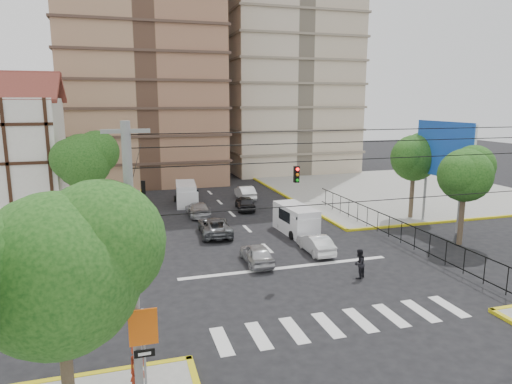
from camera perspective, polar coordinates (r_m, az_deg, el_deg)
name	(u,v)px	position (r m, az deg, el deg)	size (l,w,h in m)	color
ground	(295,275)	(26.52, 4.85, -10.26)	(160.00, 160.00, 0.00)	black
sidewalk_ne	(397,190)	(52.78, 17.16, 0.22)	(26.00, 26.00, 0.15)	gray
crosswalk_stripes	(344,322)	(21.55, 10.96, -15.71)	(12.00, 2.40, 0.01)	silver
stop_line	(287,267)	(27.56, 3.93, -9.39)	(13.00, 0.40, 0.01)	silver
park_fence	(388,239)	(34.30, 16.20, -5.65)	(0.10, 22.50, 1.66)	black
billboard	(444,151)	(37.53, 22.49, 4.72)	(0.36, 6.20, 8.10)	slate
tree_sw_near	(62,266)	(13.75, -23.10, -8.49)	(5.63, 4.60, 7.57)	#473828
tree_park_a	(466,173)	(33.76, 24.80, 2.21)	(4.41, 3.60, 6.83)	#473828
tree_park_c	(415,156)	(39.75, 19.27, 4.30)	(4.65, 3.80, 7.25)	#473828
tree_tudor	(84,158)	(39.25, -20.66, 3.96)	(5.39, 4.40, 7.43)	#473828
traffic_light_nw	(144,202)	(31.42, -13.84, -1.20)	(0.28, 0.22, 4.40)	black
traffic_light_hanging	(311,178)	(23.12, 6.95, 1.70)	(18.00, 9.12, 0.92)	black
utility_pole_sw	(133,264)	(14.74, -15.14, -8.70)	(1.40, 0.28, 9.00)	slate
district_sign	(144,336)	(15.46, -13.87, -17.05)	(0.90, 0.12, 3.20)	slate
van_right_lane	(297,221)	(34.02, 5.14, -3.60)	(2.11, 4.74, 2.09)	silver
van_left_lane	(186,195)	(43.87, -8.70, -0.32)	(2.29, 4.78, 2.08)	silver
car_silver_front_left	(257,254)	(27.94, 0.07, -7.71)	(1.48, 3.67, 1.25)	#B7B7BC
car_white_front_right	(316,244)	(30.12, 7.47, -6.43)	(1.29, 3.70, 1.22)	white
car_grey_mid_left	(215,226)	(33.90, -5.17, -4.27)	(2.20, 4.76, 1.32)	#595D61
car_silver_rear_left	(198,209)	(39.54, -7.26, -2.14)	(1.72, 4.23, 1.23)	#AAABAF
car_darkgrey_mid_right	(245,203)	(41.44, -1.36, -1.37)	(1.56, 3.87, 1.32)	black
car_white_rear_right	(245,193)	(46.03, -1.36, -0.06)	(1.45, 4.17, 1.37)	white
pedestrian_sw_corner	(138,369)	(16.64, -14.58, -20.66)	(0.62, 0.41, 1.70)	#AF311B
pedestrian_crosswalk	(359,264)	(26.30, 12.75, -8.73)	(0.82, 0.64, 1.68)	black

